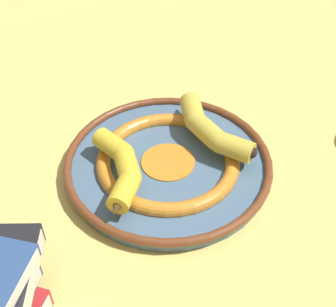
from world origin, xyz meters
The scene contains 4 objects.
ground_plane centered at (0.00, 0.00, 0.00)m, with size 2.80×2.80×0.00m, color #E5CC6B.
decorative_bowl centered at (0.01, -0.04, 0.02)m, with size 0.34×0.34×0.04m.
banana_a centered at (-0.07, -0.06, 0.05)m, with size 0.08×0.19×0.04m.
banana_b centered at (0.10, -0.02, 0.05)m, with size 0.08×0.18×0.03m.
Camera 1 is at (0.21, 0.48, 0.55)m, focal length 50.00 mm.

